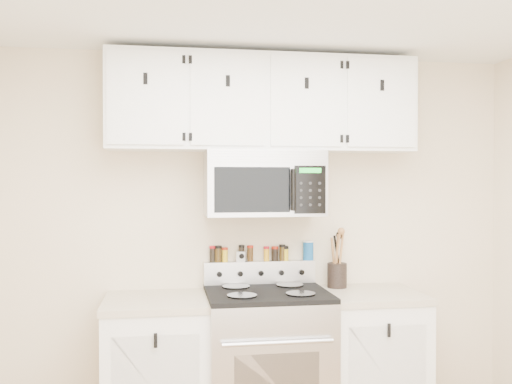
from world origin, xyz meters
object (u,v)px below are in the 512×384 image
utensil_crock (337,273)px  range (267,364)px  salt_canister (308,250)px  microwave (264,183)px

utensil_crock → range: bearing=-159.2°
utensil_crock → salt_canister: bearing=154.6°
range → utensil_crock: size_ratio=2.85×
salt_canister → microwave: bearing=-155.4°
range → microwave: (0.00, 0.13, 1.14)m
microwave → utensil_crock: bearing=7.7°
range → salt_canister: salt_canister is taller
microwave → range: bearing=-90.2°
microwave → salt_canister: 0.59m
microwave → utensil_crock: 0.81m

